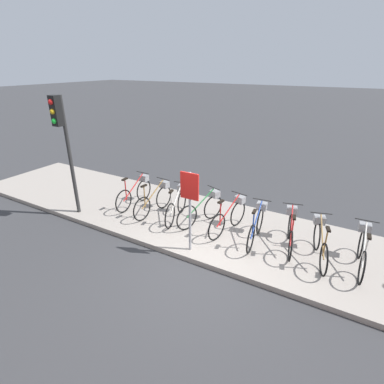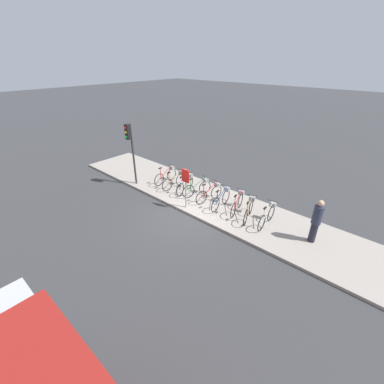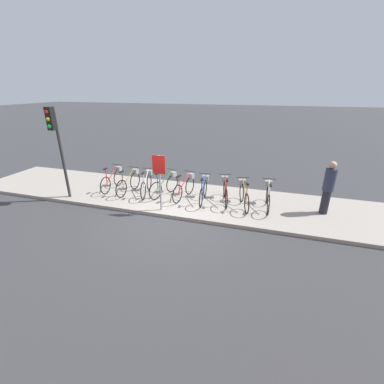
% 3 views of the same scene
% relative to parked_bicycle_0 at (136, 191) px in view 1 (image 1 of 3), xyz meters
% --- Properties ---
extents(ground_plane, '(120.00, 120.00, 0.00)m').
position_rel_parked_bicycle_0_xyz_m(ground_plane, '(3.05, -1.56, -0.56)').
color(ground_plane, '#38383A').
extents(sidewalk, '(17.51, 3.16, 0.12)m').
position_rel_parked_bicycle_0_xyz_m(sidewalk, '(3.05, 0.02, -0.50)').
color(sidewalk, '#9E9389').
rests_on(sidewalk, ground_plane).
extents(parked_bicycle_0, '(0.46, 1.62, 1.00)m').
position_rel_parked_bicycle_0_xyz_m(parked_bicycle_0, '(0.00, 0.00, 0.00)').
color(parked_bicycle_0, black).
rests_on(parked_bicycle_0, sidewalk).
extents(parked_bicycle_1, '(0.46, 1.62, 1.00)m').
position_rel_parked_bicycle_0_xyz_m(parked_bicycle_1, '(0.82, -0.13, 0.00)').
color(parked_bicycle_1, black).
rests_on(parked_bicycle_1, sidewalk).
extents(parked_bicycle_2, '(0.52, 1.59, 1.00)m').
position_rel_parked_bicycle_0_xyz_m(parked_bicycle_2, '(1.54, -0.10, 0.00)').
color(parked_bicycle_2, black).
rests_on(parked_bicycle_2, sidewalk).
extents(parked_bicycle_3, '(0.66, 1.54, 1.00)m').
position_rel_parked_bicycle_0_xyz_m(parked_bicycle_3, '(2.28, 0.02, 0.00)').
color(parked_bicycle_3, black).
rests_on(parked_bicycle_3, sidewalk).
extents(parked_bicycle_4, '(0.48, 1.60, 1.00)m').
position_rel_parked_bicycle_0_xyz_m(parked_bicycle_4, '(3.07, -0.02, 0.00)').
color(parked_bicycle_4, black).
rests_on(parked_bicycle_4, sidewalk).
extents(parked_bicycle_5, '(0.46, 1.62, 1.00)m').
position_rel_parked_bicycle_0_xyz_m(parked_bicycle_5, '(3.81, -0.11, 0.00)').
color(parked_bicycle_5, black).
rests_on(parked_bicycle_5, sidewalk).
extents(parked_bicycle_6, '(0.55, 1.59, 1.00)m').
position_rel_parked_bicycle_0_xyz_m(parked_bicycle_6, '(4.57, 0.04, 0.00)').
color(parked_bicycle_6, black).
rests_on(parked_bicycle_6, sidewalk).
extents(parked_bicycle_7, '(0.61, 1.57, 1.00)m').
position_rel_parked_bicycle_0_xyz_m(parked_bicycle_7, '(5.24, -0.13, 0.00)').
color(parked_bicycle_7, black).
rests_on(parked_bicycle_7, sidewalk).
extents(parked_bicycle_8, '(0.46, 1.62, 1.00)m').
position_rel_parked_bicycle_0_xyz_m(parked_bicycle_8, '(6.05, -0.03, 0.00)').
color(parked_bicycle_8, black).
rests_on(parked_bicycle_8, sidewalk).
extents(traffic_light, '(0.24, 0.40, 3.27)m').
position_rel_parked_bicycle_0_xyz_m(traffic_light, '(-1.16, -1.33, 1.92)').
color(traffic_light, '#2D2D2D').
rests_on(traffic_light, sidewalk).
extents(sign_post, '(0.44, 0.07, 1.90)m').
position_rel_parked_bicycle_0_xyz_m(sign_post, '(2.63, -1.27, 0.86)').
color(sign_post, '#99999E').
rests_on(sign_post, sidewalk).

